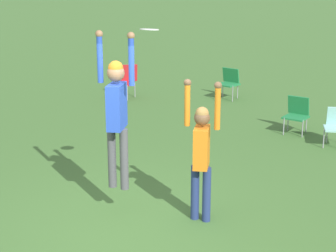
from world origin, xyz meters
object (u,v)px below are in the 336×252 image
object	(u,v)px
frisbee	(149,29)
camping_chair_1	(297,112)
person_defending	(202,149)
camping_chair_3	(229,81)
person_jumping	(117,107)
camping_chair_5	(126,79)

from	to	relation	value
frisbee	camping_chair_1	size ratio (longest dim) A/B	0.33
person_defending	frisbee	distance (m)	1.79
frisbee	camping_chair_3	world-z (taller)	frisbee
person_defending	camping_chair_1	distance (m)	5.03
person_jumping	frisbee	world-z (taller)	frisbee
person_defending	camping_chair_3	world-z (taller)	person_defending
person_jumping	frisbee	bearing A→B (deg)	-81.33
person_jumping	camping_chair_3	bearing A→B (deg)	-8.37
camping_chair_1	camping_chair_5	distance (m)	5.26
camping_chair_3	camping_chair_5	xyz separation A→B (m)	(-2.65, -1.06, 0.02)
camping_chair_1	camping_chair_3	bearing A→B (deg)	-36.59
camping_chair_1	frisbee	bearing A→B (deg)	88.48
frisbee	camping_chair_1	xyz separation A→B (m)	(1.01, 5.12, -2.25)
person_defending	camping_chair_5	size ratio (longest dim) A/B	2.27
person_jumping	camping_chair_1	distance (m)	5.62
camping_chair_3	camping_chair_1	bearing A→B (deg)	149.40
camping_chair_3	camping_chair_5	distance (m)	2.85
person_jumping	frisbee	size ratio (longest dim) A/B	8.69
camping_chair_1	camping_chair_5	bearing A→B (deg)	-6.47
person_jumping	camping_chair_5	world-z (taller)	person_jumping
person_defending	frisbee	size ratio (longest dim) A/B	7.85
frisbee	camping_chair_5	xyz separation A→B (m)	(-4.05, 6.57, -2.19)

